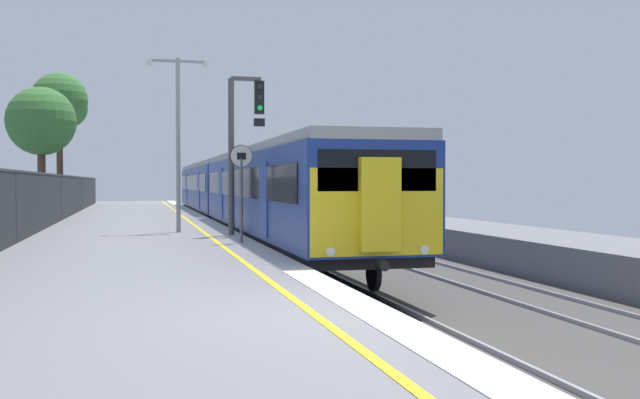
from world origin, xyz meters
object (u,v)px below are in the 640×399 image
object	(u,v)px
signal_gantry	(241,136)
background_tree_left	(61,103)
platform_lamp_mid	(178,129)
speed_limit_sign	(241,180)
background_tree_centre	(40,123)
commuter_train_at_platform	(239,189)

from	to	relation	value
signal_gantry	background_tree_left	distance (m)	26.65
platform_lamp_mid	background_tree_left	size ratio (longest dim) A/B	0.67
background_tree_left	platform_lamp_mid	bearing A→B (deg)	-76.37
signal_gantry	platform_lamp_mid	xyz separation A→B (m)	(-1.75, 1.76, 0.29)
signal_gantry	speed_limit_sign	bearing A→B (deg)	-97.57
background_tree_centre	platform_lamp_mid	bearing A→B (deg)	-70.79
speed_limit_sign	platform_lamp_mid	size ratio (longest dim) A/B	0.46
background_tree_centre	signal_gantry	bearing A→B (deg)	-67.93
commuter_train_at_platform	speed_limit_sign	distance (m)	13.91
platform_lamp_mid	speed_limit_sign	bearing A→B (deg)	-73.55
signal_gantry	background_tree_left	size ratio (longest dim) A/B	0.57
background_tree_left	speed_limit_sign	bearing A→B (deg)	-75.90
commuter_train_at_platform	signal_gantry	distance (m)	11.15
commuter_train_at_platform	background_tree_centre	bearing A→B (deg)	136.76
signal_gantry	platform_lamp_mid	bearing A→B (deg)	134.85
signal_gantry	background_tree_left	bearing A→B (deg)	106.41
commuter_train_at_platform	speed_limit_sign	bearing A→B (deg)	-97.63
commuter_train_at_platform	background_tree_centre	size ratio (longest dim) A/B	5.85
speed_limit_sign	background_tree_centre	size ratio (longest dim) A/B	0.38
signal_gantry	background_tree_left	xyz separation A→B (m)	(-7.47, 25.35, 3.44)
signal_gantry	background_tree_centre	distance (m)	21.51
signal_gantry	background_tree_centre	bearing A→B (deg)	112.07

